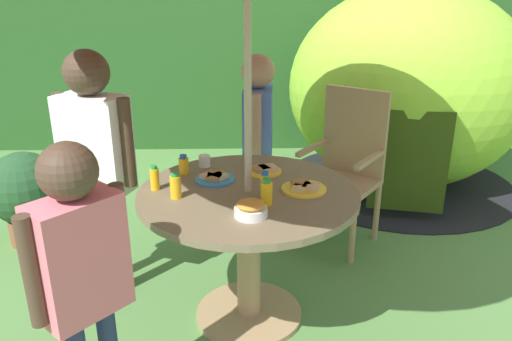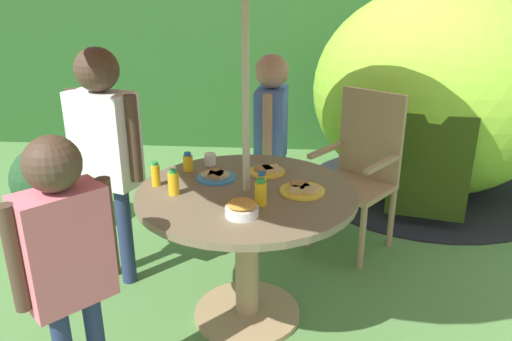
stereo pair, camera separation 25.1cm
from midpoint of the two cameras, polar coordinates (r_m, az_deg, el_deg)
The scene contains 19 objects.
ground_plane at distance 2.83m, azimuth 1.63°, elevation -16.52°, with size 10.00×10.00×0.02m, color #548442.
hedge_backdrop at distance 5.58m, azimuth 3.67°, elevation 14.44°, with size 9.00×0.70×2.20m, color #285623.
garden_table at distance 2.53m, azimuth 1.76°, elevation -6.35°, with size 1.10×1.10×0.74m.
wooden_chair at distance 3.39m, azimuth 14.12°, elevation 0.63°, with size 0.62×0.61×1.06m.
dome_tent at distance 4.43m, azimuth 21.43°, elevation 8.26°, with size 2.46×2.46×1.73m.
potted_plant at distance 3.77m, azimuth -21.19°, elevation -1.47°, with size 0.50×0.50×0.65m.
child_in_blue_shirt at distance 3.29m, azimuth 3.97°, elevation 5.19°, with size 0.22×0.44×1.29m.
child_in_white_shirt at distance 2.84m, azimuth -14.69°, elevation 3.44°, with size 0.45×0.31×1.40m.
child_in_pink_shirt at distance 1.96m, azimuth -17.78°, elevation -8.59°, with size 0.34×0.35×1.21m.
snack_bowl at distance 2.17m, azimuth 1.64°, elevation -4.49°, with size 0.15×0.15×0.07m.
plate_mid_left at distance 2.68m, azimuth 3.99°, elevation -0.06°, with size 0.20×0.20×0.03m.
plate_center_front at distance 2.45m, azimuth 8.29°, elevation -2.27°, with size 0.22×0.22×0.03m.
plate_far_left at distance 2.59m, azimuth -1.86°, elevation -0.70°, with size 0.21×0.21×0.03m.
juice_bottle_near_left at distance 2.27m, azimuth 3.70°, elevation -2.63°, with size 0.06×0.06×0.13m.
juice_bottle_near_right at distance 2.52m, azimuth -8.74°, elevation -0.51°, with size 0.04×0.04×0.13m.
juice_bottle_far_right at distance 2.70m, azimuth -5.24°, elevation 0.90°, with size 0.05×0.05×0.11m.
juice_bottle_center_back at distance 2.40m, azimuth -6.58°, elevation -1.48°, with size 0.05×0.05×0.13m.
juice_bottle_mid_right at distance 2.37m, azimuth 3.69°, elevation -1.69°, with size 0.05×0.05×0.12m.
cup_near at distance 2.79m, azimuth -2.77°, elevation 1.27°, with size 0.06×0.06×0.07m, color white.
Camera 2 is at (0.23, -2.25, 1.70)m, focal length 34.66 mm.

